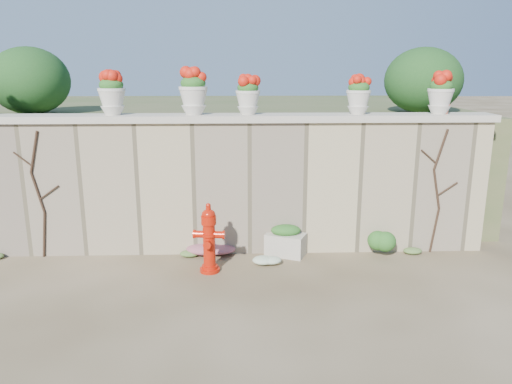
{
  "coord_description": "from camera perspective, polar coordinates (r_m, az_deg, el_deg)",
  "views": [
    {
      "loc": [
        0.26,
        -5.57,
        2.81
      ],
      "look_at": [
        0.5,
        1.4,
        1.03
      ],
      "focal_mm": 35.0,
      "sensor_mm": 36.0,
      "label": 1
    }
  ],
  "objects": [
    {
      "name": "ground",
      "position": [
        6.24,
        -4.24,
        -12.44
      ],
      "size": [
        80.0,
        80.0,
        0.0
      ],
      "primitive_type": "plane",
      "color": "#463823",
      "rests_on": "ground"
    },
    {
      "name": "stone_wall",
      "position": [
        7.59,
        -3.87,
        0.53
      ],
      "size": [
        8.0,
        0.4,
        2.0
      ],
      "primitive_type": "cube",
      "color": "tan",
      "rests_on": "ground"
    },
    {
      "name": "wall_cap",
      "position": [
        7.41,
        -4.01,
        8.44
      ],
      "size": [
        8.1,
        0.52,
        0.1
      ],
      "primitive_type": "cube",
      "color": "#BDB19F",
      "rests_on": "stone_wall"
    },
    {
      "name": "raised_fill",
      "position": [
        10.72,
        -3.33,
        4.62
      ],
      "size": [
        9.0,
        6.0,
        2.0
      ],
      "primitive_type": "cube",
      "color": "#384C23",
      "rests_on": "ground"
    },
    {
      "name": "back_shrub_left",
      "position": [
        9.24,
        -24.47,
        11.5
      ],
      "size": [
        1.3,
        1.3,
        1.1
      ],
      "primitive_type": "ellipsoid",
      "color": "#143814",
      "rests_on": "raised_fill"
    },
    {
      "name": "back_shrub_right",
      "position": [
        9.13,
        18.58,
        12.0
      ],
      "size": [
        1.3,
        1.3,
        1.1
      ],
      "primitive_type": "ellipsoid",
      "color": "#143814",
      "rests_on": "raised_fill"
    },
    {
      "name": "vine_left",
      "position": [
        7.94,
        -23.59,
        -0.12
      ],
      "size": [
        0.6,
        0.04,
        1.91
      ],
      "color": "black",
      "rests_on": "ground"
    },
    {
      "name": "vine_right",
      "position": [
        7.95,
        20.01,
        0.25
      ],
      "size": [
        0.6,
        0.04,
        1.91
      ],
      "color": "black",
      "rests_on": "ground"
    },
    {
      "name": "fire_hydrant",
      "position": [
        6.92,
        -5.39,
        -5.25
      ],
      "size": [
        0.43,
        0.3,
        0.98
      ],
      "rotation": [
        0.0,
        0.0,
        -0.13
      ],
      "color": "#B31606",
      "rests_on": "ground"
    },
    {
      "name": "planter_box",
      "position": [
        7.59,
        3.41,
        -5.61
      ],
      "size": [
        0.66,
        0.54,
        0.48
      ],
      "rotation": [
        0.0,
        0.0,
        -0.41
      ],
      "color": "#BDB19F",
      "rests_on": "ground"
    },
    {
      "name": "green_shrub",
      "position": [
        7.72,
        13.79,
        -5.17
      ],
      "size": [
        0.6,
        0.54,
        0.57
      ],
      "primitive_type": "ellipsoid",
      "color": "#1E5119",
      "rests_on": "ground"
    },
    {
      "name": "magenta_clump",
      "position": [
        7.63,
        -4.97,
        -6.46
      ],
      "size": [
        0.8,
        0.53,
        0.21
      ],
      "primitive_type": "ellipsoid",
      "color": "#D02981",
      "rests_on": "ground"
    },
    {
      "name": "white_flowers",
      "position": [
        7.22,
        1.54,
        -7.88
      ],
      "size": [
        0.44,
        0.36,
        0.16
      ],
      "primitive_type": "ellipsoid",
      "color": "white",
      "rests_on": "ground"
    },
    {
      "name": "urn_pot_1",
      "position": [
        7.6,
        -16.16,
        10.76
      ],
      "size": [
        0.4,
        0.4,
        0.62
      ],
      "color": "beige",
      "rests_on": "wall_cap"
    },
    {
      "name": "urn_pot_2",
      "position": [
        7.41,
        -7.17,
        11.25
      ],
      "size": [
        0.42,
        0.42,
        0.65
      ],
      "color": "beige",
      "rests_on": "wall_cap"
    },
    {
      "name": "urn_pot_3",
      "position": [
        7.38,
        -0.93,
        10.99
      ],
      "size": [
        0.36,
        0.36,
        0.56
      ],
      "color": "beige",
      "rests_on": "wall_cap"
    },
    {
      "name": "urn_pot_4",
      "position": [
        7.59,
        11.64,
        10.81
      ],
      "size": [
        0.36,
        0.36,
        0.56
      ],
      "color": "beige",
      "rests_on": "wall_cap"
    },
    {
      "name": "urn_pot_5",
      "position": [
        7.96,
        20.34,
        10.49
      ],
      "size": [
        0.38,
        0.38,
        0.59
      ],
      "color": "beige",
      "rests_on": "wall_cap"
    },
    {
      "name": "terracotta_pot",
      "position": [
        7.99,
        20.6,
        9.15
      ],
      "size": [
        0.2,
        0.2,
        0.24
      ],
      "color": "#C0563A",
      "rests_on": "wall_cap"
    }
  ]
}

